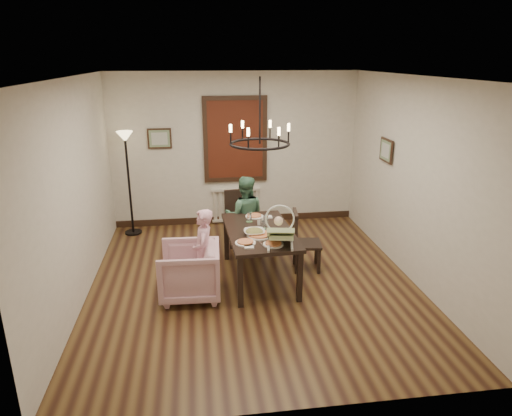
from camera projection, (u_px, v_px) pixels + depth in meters
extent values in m
cube|color=brown|center=(253.00, 282.00, 6.47)|extent=(4.50, 5.00, 0.01)
cube|color=white|center=(252.00, 77.00, 5.58)|extent=(4.50, 5.00, 0.01)
cube|color=beige|center=(235.00, 150.00, 8.37)|extent=(4.50, 0.01, 2.80)
cube|color=beige|center=(76.00, 193.00, 5.73)|extent=(0.01, 5.00, 2.80)
cube|color=beige|center=(414.00, 181.00, 6.31)|extent=(0.01, 5.00, 2.80)
cube|color=black|center=(260.00, 232.00, 6.35)|extent=(0.96, 1.62, 0.05)
cube|color=black|center=(240.00, 282.00, 5.72)|extent=(0.07, 0.07, 0.69)
cube|color=black|center=(226.00, 239.00, 7.08)|extent=(0.07, 0.07, 0.69)
cube|color=black|center=(300.00, 277.00, 5.85)|extent=(0.07, 0.07, 0.69)
cube|color=black|center=(275.00, 235.00, 7.21)|extent=(0.07, 0.07, 0.69)
imported|color=beige|center=(190.00, 271.00, 5.98)|extent=(0.83, 0.81, 0.72)
imported|color=#EAA5B9|center=(204.00, 259.00, 6.02)|extent=(0.26, 0.38, 0.98)
imported|color=#47785A|center=(245.00, 222.00, 7.24)|extent=(0.57, 0.47, 1.07)
imported|color=white|center=(254.00, 232.00, 6.15)|extent=(0.34, 0.34, 0.08)
cylinder|color=tan|center=(259.00, 235.00, 6.11)|extent=(0.34, 0.34, 0.04)
cylinder|color=silver|center=(264.00, 226.00, 6.32)|extent=(0.06, 0.06, 0.13)
cube|color=#592011|center=(235.00, 140.00, 8.27)|extent=(1.00, 0.03, 1.40)
cube|color=black|center=(160.00, 139.00, 8.09)|extent=(0.42, 0.03, 0.36)
cube|color=black|center=(386.00, 150.00, 7.07)|extent=(0.03, 0.42, 0.36)
torus|color=black|center=(260.00, 144.00, 5.96)|extent=(0.80, 0.80, 0.04)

